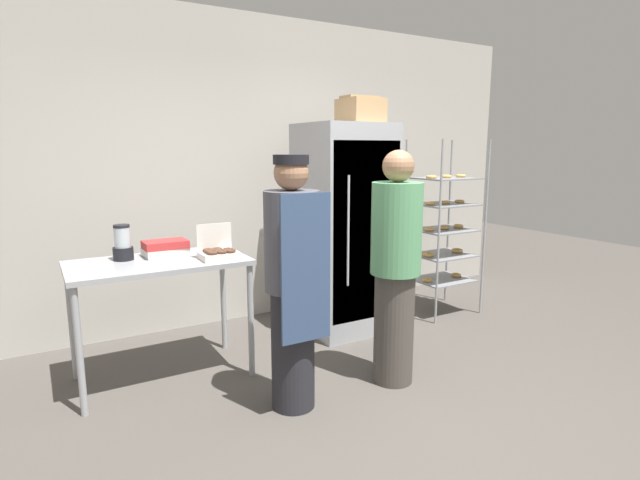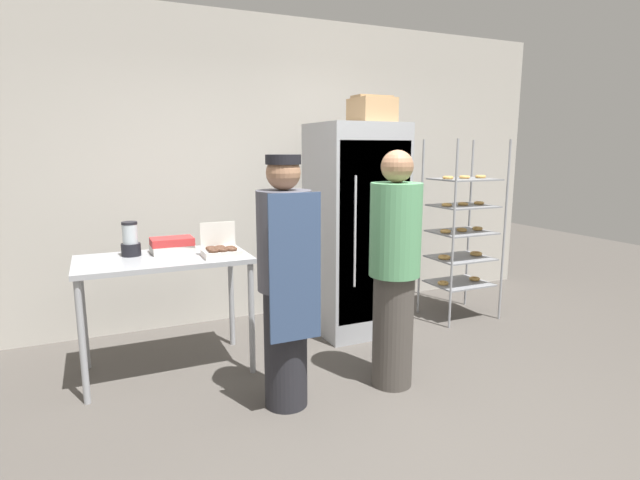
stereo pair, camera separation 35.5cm
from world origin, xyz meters
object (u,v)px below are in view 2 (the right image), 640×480
at_px(blender_pitcher, 130,241).
at_px(person_baker, 285,280).
at_px(cardboard_storage_box, 372,110).
at_px(donut_box, 221,250).
at_px(binder_stack, 172,245).
at_px(person_customer, 394,269).
at_px(baking_rack, 462,231).
at_px(refrigerator, 355,229).

bearing_deg(blender_pitcher, person_baker, -50.05).
bearing_deg(cardboard_storage_box, donut_box, -168.20).
height_order(cardboard_storage_box, person_baker, cardboard_storage_box).
relative_size(donut_box, binder_stack, 0.83).
bearing_deg(blender_pitcher, person_customer, -32.47).
bearing_deg(person_customer, donut_box, 144.78).
bearing_deg(person_customer, cardboard_storage_box, 68.95).
distance_m(donut_box, binder_stack, 0.43).
xyz_separation_m(blender_pitcher, binder_stack, (0.29, -0.01, -0.05)).
bearing_deg(binder_stack, cardboard_storage_box, -0.10).
bearing_deg(blender_pitcher, baking_rack, -0.78).
distance_m(refrigerator, blender_pitcher, 1.91).
bearing_deg(person_baker, refrigerator, 44.85).
bearing_deg(refrigerator, binder_stack, -177.30).
bearing_deg(baking_rack, person_baker, -156.49).
distance_m(binder_stack, cardboard_storage_box, 2.02).
height_order(blender_pitcher, binder_stack, blender_pitcher).
bearing_deg(blender_pitcher, refrigerator, 2.07).
bearing_deg(baking_rack, donut_box, -173.79).
distance_m(refrigerator, person_baker, 1.52).
distance_m(person_baker, person_customer, 0.79).
distance_m(cardboard_storage_box, person_customer, 1.58).
xyz_separation_m(donut_box, cardboard_storage_box, (1.42, 0.30, 1.06)).
relative_size(refrigerator, blender_pitcher, 7.40).
height_order(refrigerator, binder_stack, refrigerator).
distance_m(refrigerator, baking_rack, 1.13).
bearing_deg(cardboard_storage_box, binder_stack, 179.90).
bearing_deg(donut_box, person_customer, -35.22).
bearing_deg(cardboard_storage_box, baking_rack, -1.75).
height_order(baking_rack, donut_box, baking_rack).
bearing_deg(binder_stack, person_customer, -37.64).
xyz_separation_m(refrigerator, cardboard_storage_box, (0.11, -0.08, 1.05)).
bearing_deg(binder_stack, refrigerator, 2.70).
xyz_separation_m(donut_box, person_baker, (0.24, -0.69, -0.08)).
distance_m(baking_rack, binder_stack, 2.74).
xyz_separation_m(baking_rack, donut_box, (-2.44, -0.27, 0.07)).
height_order(refrigerator, person_baker, refrigerator).
height_order(blender_pitcher, person_customer, person_customer).
xyz_separation_m(refrigerator, baking_rack, (1.13, -0.11, -0.08)).
bearing_deg(baking_rack, refrigerator, 174.41).
bearing_deg(refrigerator, donut_box, -164.02).
xyz_separation_m(refrigerator, binder_stack, (-1.61, -0.08, -0.00)).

